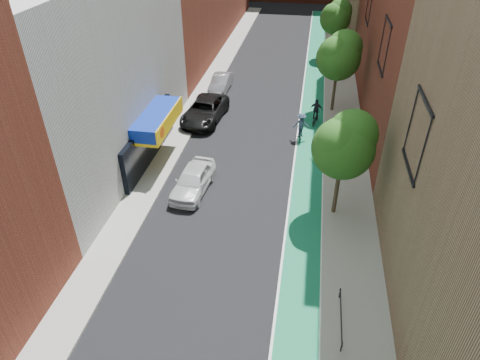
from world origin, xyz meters
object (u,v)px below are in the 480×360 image
at_px(parked_car_silver, 221,83).
at_px(cyclist_lane_mid, 316,115).
at_px(cyclist_lane_near, 321,145).
at_px(parked_car_black, 205,111).
at_px(cyclist_lane_far, 301,128).
at_px(parked_car_white, 193,180).

bearing_deg(parked_car_silver, cyclist_lane_mid, -30.14).
height_order(parked_car_silver, cyclist_lane_near, cyclist_lane_near).
relative_size(parked_car_black, cyclist_lane_near, 2.70).
height_order(parked_car_black, parked_car_silver, parked_car_black).
xyz_separation_m(cyclist_lane_mid, cyclist_lane_far, (-1.06, -2.84, 0.18)).
bearing_deg(cyclist_lane_far, cyclist_lane_near, 118.40).
bearing_deg(parked_car_black, parked_car_silver, 94.70).
bearing_deg(cyclist_lane_mid, parked_car_black, 17.33).
distance_m(parked_car_black, cyclist_lane_near, 10.24).
height_order(parked_car_silver, cyclist_lane_mid, cyclist_lane_mid).
relative_size(parked_car_silver, cyclist_lane_near, 1.98).
xyz_separation_m(parked_car_silver, cyclist_lane_far, (7.80, -8.29, 0.24)).
relative_size(parked_car_white, cyclist_lane_mid, 2.25).
relative_size(parked_car_white, cyclist_lane_far, 2.19).
bearing_deg(cyclist_lane_mid, parked_car_white, 67.49).
distance_m(parked_car_black, cyclist_lane_far, 8.05).
height_order(parked_car_white, cyclist_lane_far, cyclist_lane_far).
height_order(cyclist_lane_near, cyclist_lane_mid, cyclist_lane_near).
xyz_separation_m(parked_car_silver, cyclist_lane_mid, (8.86, -5.45, 0.06)).
relative_size(parked_car_black, cyclist_lane_far, 2.81).
bearing_deg(parked_car_black, parked_car_white, -76.01).
relative_size(parked_car_silver, cyclist_lane_mid, 2.12).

